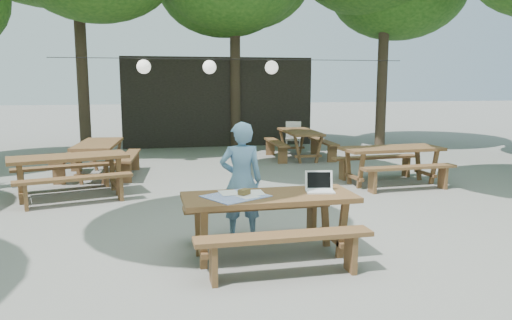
{
  "coord_description": "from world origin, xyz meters",
  "views": [
    {
      "loc": [
        -1.85,
        -6.58,
        2.05
      ],
      "look_at": [
        -0.45,
        -0.4,
        1.05
      ],
      "focal_mm": 35.0,
      "sensor_mm": 36.0,
      "label": 1
    }
  ],
  "objects": [
    {
      "name": "picnic_table_ne",
      "position": [
        2.97,
        2.45,
        0.39
      ],
      "size": [
        2.03,
        1.66,
        0.75
      ],
      "rotation": [
        0.0,
        0.0,
        0.04
      ],
      "color": "brown",
      "rests_on": "ground"
    },
    {
      "name": "woman",
      "position": [
        -0.63,
        -0.31,
        0.77
      ],
      "size": [
        0.58,
        0.4,
        1.54
      ],
      "primitive_type": "imported",
      "rotation": [
        0.0,
        0.0,
        3.08
      ],
      "color": "#6E9DC9",
      "rests_on": "ground"
    },
    {
      "name": "pavilion",
      "position": [
        0.5,
        10.5,
        1.4
      ],
      "size": [
        6.0,
        3.0,
        2.8
      ],
      "primitive_type": "cube",
      "color": "black",
      "rests_on": "ground"
    },
    {
      "name": "ground",
      "position": [
        0.0,
        0.0,
        0.0
      ],
      "size": [
        80.0,
        80.0,
        0.0
      ],
      "primitive_type": "plane",
      "color": "#63635E",
      "rests_on": "ground"
    },
    {
      "name": "picnic_table_nw",
      "position": [
        -3.17,
        2.66,
        0.39
      ],
      "size": [
        2.23,
        2.0,
        0.75
      ],
      "rotation": [
        0.0,
        0.0,
        0.25
      ],
      "color": "brown",
      "rests_on": "ground"
    },
    {
      "name": "plastic_chair",
      "position": [
        2.34,
        7.11,
        0.26
      ],
      "size": [
        0.55,
        0.55,
        0.9
      ],
      "rotation": [
        0.0,
        0.0,
        -0.31
      ],
      "color": "white",
      "rests_on": "ground"
    },
    {
      "name": "tabletop_clutter",
      "position": [
        -0.82,
        -1.09,
        0.76
      ],
      "size": [
        0.83,
        0.79,
        0.08
      ],
      "color": "blue",
      "rests_on": "main_picnic_table"
    },
    {
      "name": "paper_lanterns",
      "position": [
        -0.19,
        6.0,
        2.4
      ],
      "size": [
        9.0,
        0.34,
        0.38
      ],
      "color": "black",
      "rests_on": "ground"
    },
    {
      "name": "picnic_table_far_w",
      "position": [
        -2.82,
        4.55,
        0.39
      ],
      "size": [
        1.76,
        2.07,
        0.75
      ],
      "rotation": [
        0.0,
        0.0,
        1.47
      ],
      "color": "brown",
      "rests_on": "ground"
    },
    {
      "name": "laptop",
      "position": [
        0.18,
        -1.05,
        0.81
      ],
      "size": [
        0.37,
        0.32,
        0.24
      ],
      "rotation": [
        0.0,
        0.0,
        -0.19
      ],
      "color": "white",
      "rests_on": "main_picnic_table"
    },
    {
      "name": "main_picnic_table",
      "position": [
        -0.45,
        -1.1,
        0.39
      ],
      "size": [
        2.0,
        1.58,
        0.75
      ],
      "color": "brown",
      "rests_on": "ground"
    },
    {
      "name": "picnic_table_far_e",
      "position": [
        2.21,
        6.08,
        0.39
      ],
      "size": [
        1.66,
        2.03,
        0.75
      ],
      "rotation": [
        0.0,
        0.0,
        1.53
      ],
      "color": "brown",
      "rests_on": "ground"
    }
  ]
}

